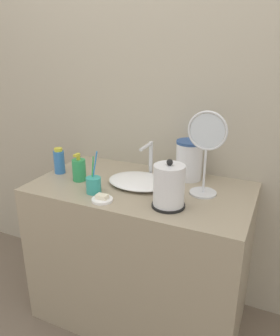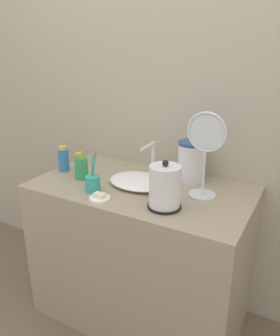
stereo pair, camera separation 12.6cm
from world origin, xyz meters
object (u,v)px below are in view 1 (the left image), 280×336
at_px(lotion_bottle, 79,170).
at_px(shampoo_bottle, 59,161).
at_px(water_pitcher, 189,160).
at_px(electric_kettle, 169,187).
at_px(faucet, 150,157).
at_px(vanity_mirror, 206,148).
at_px(toothbrush_cup, 94,185).

height_order(lotion_bottle, shampoo_bottle, lotion_bottle).
height_order(shampoo_bottle, water_pitcher, water_pitcher).
bearing_deg(water_pitcher, shampoo_bottle, -162.20).
bearing_deg(electric_kettle, shampoo_bottle, 168.81).
relative_size(faucet, vanity_mirror, 0.47).
relative_size(lotion_bottle, vanity_mirror, 0.37).
bearing_deg(vanity_mirror, shampoo_bottle, -175.79).
relative_size(shampoo_bottle, water_pitcher, 0.69).
bearing_deg(lotion_bottle, faucet, 33.45).
xyz_separation_m(faucet, lotion_bottle, (-0.32, -0.21, -0.05)).
bearing_deg(vanity_mirror, water_pitcher, 127.40).
relative_size(toothbrush_cup, vanity_mirror, 0.52).
bearing_deg(lotion_bottle, water_pitcher, 27.04).
bearing_deg(vanity_mirror, toothbrush_cup, -156.63).
distance_m(faucet, vanity_mirror, 0.37).
height_order(toothbrush_cup, water_pitcher, same).
relative_size(faucet, toothbrush_cup, 0.91).
bearing_deg(electric_kettle, lotion_bottle, 170.20).
bearing_deg(lotion_bottle, shampoo_bottle, 164.33).
bearing_deg(toothbrush_cup, vanity_mirror, 23.37).
bearing_deg(toothbrush_cup, lotion_bottle, 145.90).
xyz_separation_m(lotion_bottle, shampoo_bottle, (-0.17, 0.05, 0.01)).
height_order(lotion_bottle, water_pitcher, water_pitcher).
bearing_deg(shampoo_bottle, vanity_mirror, 4.21).
relative_size(electric_kettle, lotion_bottle, 1.48).
relative_size(faucet, shampoo_bottle, 1.32).
height_order(faucet, shampoo_bottle, faucet).
height_order(electric_kettle, water_pitcher, electric_kettle).
xyz_separation_m(electric_kettle, vanity_mirror, (0.11, 0.20, 0.14)).
xyz_separation_m(faucet, shampoo_bottle, (-0.49, -0.17, -0.04)).
height_order(faucet, electric_kettle, electric_kettle).
relative_size(faucet, lotion_bottle, 1.27).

